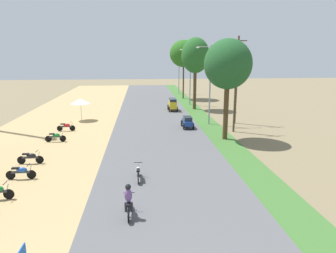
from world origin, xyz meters
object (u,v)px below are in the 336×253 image
utility_pole_far (237,79)px  parked_motorbike_sixth (56,136)px  streetlamp_far (179,71)px  car_van_yellow (173,104)px  parked_motorbike_seventh (66,126)px  utility_pole_near (236,87)px  motorbike_ahead_third (129,201)px  parked_motorbike_fourth (21,172)px  streetlamp_mid (190,73)px  median_tree_third (184,54)px  car_sedan_blue (187,121)px  parked_motorbike_fifth (31,157)px  streetlamp_near (210,80)px  motorbike_ahead_fourth (138,172)px  median_tree_second (195,56)px  vendor_umbrella (80,101)px  median_tree_nearest (228,65)px

utility_pole_far → parked_motorbike_sixth: bearing=-161.0°
streetlamp_far → car_van_yellow: 19.23m
parked_motorbike_seventh → utility_pole_near: bearing=-5.1°
car_van_yellow → motorbike_ahead_third: bearing=-100.1°
parked_motorbike_fourth → streetlamp_far: size_ratio=0.24×
streetlamp_mid → utility_pole_near: utility_pole_near is taller
median_tree_third → parked_motorbike_seventh: bearing=-123.8°
parked_motorbike_sixth → car_van_yellow: car_van_yellow is taller
parked_motorbike_sixth → car_van_yellow: bearing=50.4°
utility_pole_far → car_sedan_blue: (-5.67, -2.02, -4.18)m
streetlamp_far → utility_pole_far: 26.85m
parked_motorbike_fifth → streetlamp_near: size_ratio=0.21×
parked_motorbike_sixth → motorbike_ahead_third: size_ratio=1.00×
parked_motorbike_sixth → utility_pole_near: 17.28m
parked_motorbike_fifth → streetlamp_far: bearing=68.4°
parked_motorbike_seventh → utility_pole_far: size_ratio=0.19×
streetlamp_mid → motorbike_ahead_fourth: (-7.65, -28.20, -4.26)m
median_tree_third → streetlamp_mid: median_tree_third is taller
utility_pole_near → utility_pole_far: size_ratio=0.90×
streetlamp_near → streetlamp_far: size_ratio=1.11×
parked_motorbike_seventh → median_tree_second: size_ratio=0.18×
utility_pole_far → motorbike_ahead_fourth: bearing=-125.1°
car_sedan_blue → motorbike_ahead_fourth: 14.13m
median_tree_second → motorbike_ahead_third: bearing=-105.8°
vendor_umbrella → utility_pole_far: (17.36, -2.76, 2.61)m
car_sedan_blue → motorbike_ahead_fourth: size_ratio=1.26×
median_tree_third → vendor_umbrella: bearing=-129.8°
median_tree_nearest → motorbike_ahead_third: size_ratio=4.91×
streetlamp_mid → utility_pole_near: bearing=-84.0°
streetlamp_near → car_sedan_blue: streetlamp_near is taller
parked_motorbike_seventh → median_tree_second: 19.99m
median_tree_nearest → streetlamp_near: bearing=91.1°
streetlamp_mid → utility_pole_far: size_ratio=0.88×
median_tree_nearest → utility_pole_far: bearing=66.0°
streetlamp_far → car_sedan_blue: 29.04m
median_tree_second → motorbike_ahead_third: (-8.11, -28.72, -6.48)m
median_tree_nearest → utility_pole_far: 7.38m
streetlamp_mid → parked_motorbike_fifth: bearing=-121.5°
streetlamp_near → streetlamp_mid: streetlamp_near is taller
median_tree_nearest → streetlamp_mid: 19.61m
parked_motorbike_fourth → streetlamp_far: bearing=70.2°
vendor_umbrella → motorbike_ahead_fourth: bearing=-69.7°
utility_pole_far → motorbike_ahead_fourth: 19.10m
median_tree_third → streetlamp_far: median_tree_third is taller
utility_pole_far → car_van_yellow: bearing=127.7°
parked_motorbike_fourth → streetlamp_near: (14.80, 14.11, 4.31)m
parked_motorbike_fourth → parked_motorbike_fifth: same height
parked_motorbike_sixth → utility_pole_far: bearing=19.0°
car_van_yellow → motorbike_ahead_fourth: (-4.49, -23.24, -0.45)m
median_tree_second → streetlamp_far: 17.76m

